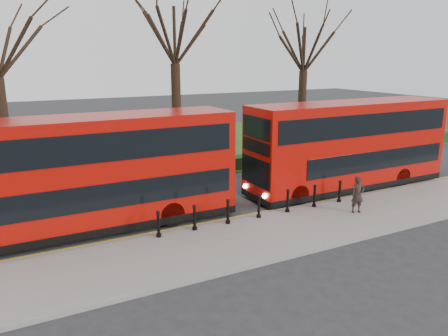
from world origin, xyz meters
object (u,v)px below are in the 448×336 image
bus_lead (93,174)px  pedestrian (358,195)px  bus_rear (349,146)px  bollard_row (259,206)px

bus_lead → pedestrian: (10.50, -3.79, -1.34)m
bus_rear → pedestrian: size_ratio=7.03×
bollard_row → bus_lead: 6.94m
pedestrian → bus_rear: bearing=66.9°
bus_lead → bollard_row: bearing=-20.1°
bus_rear → bollard_row: bearing=-164.2°
bus_lead → bus_rear: (13.05, -0.41, -0.00)m
bollard_row → bus_lead: bus_lead is taller
bus_rear → pedestrian: bearing=-127.1°
bus_rear → pedestrian: bus_rear is taller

